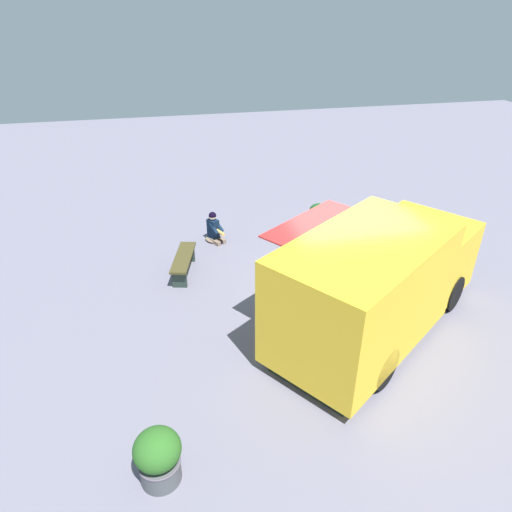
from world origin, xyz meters
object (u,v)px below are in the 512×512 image
planter_flowering_far (158,456)px  plaza_bench (184,261)px  person_customer (214,230)px  food_truck (378,284)px  planter_flowering_side (296,231)px  planter_flowering_near (318,215)px

planter_flowering_far → plaza_bench: planter_flowering_far is taller
person_customer → plaza_bench: (-0.98, -1.59, 0.02)m
person_customer → planter_flowering_far: (-1.76, -7.16, 0.13)m
person_customer → planter_flowering_far: size_ratio=0.97×
plaza_bench → planter_flowering_far: bearing=-98.0°
food_truck → planter_flowering_side: size_ratio=8.96×
food_truck → plaza_bench: bearing=140.0°
food_truck → planter_flowering_near: size_ratio=7.93×
food_truck → plaza_bench: food_truck is taller
person_customer → planter_flowering_near: (3.22, 0.35, -0.02)m
planter_flowering_near → food_truck: bearing=-96.3°
person_customer → planter_flowering_side: 2.32m
planter_flowering_near → planter_flowering_side: 1.29m
person_customer → plaza_bench: 1.87m
plaza_bench → person_customer: bearing=58.4°
food_truck → planter_flowering_near: (0.55, 5.00, -0.77)m
food_truck → person_customer: bearing=119.8°
food_truck → planter_flowering_far: size_ratio=6.06×
planter_flowering_near → planter_flowering_side: size_ratio=1.13×
food_truck → plaza_bench: 4.81m
food_truck → plaza_bench: (-3.64, 3.06, -0.74)m
planter_flowering_near → plaza_bench: bearing=-155.2°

